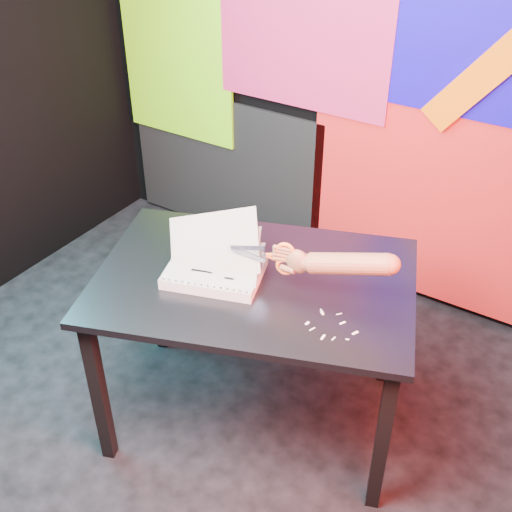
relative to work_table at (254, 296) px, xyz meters
The scene contains 7 objects.
room 0.78m from the work_table, 124.68° to the right, with size 3.01×3.01×2.71m.
backdrop 1.21m from the work_table, 97.24° to the left, with size 2.88×0.05×2.08m.
work_table is the anchor object (origin of this frame).
printout_stack 0.19m from the work_table, 151.89° to the right, with size 0.44×0.36×0.27m.
scissors 0.26m from the work_table, ahead, with size 0.24×0.06×0.14m.
hand_forearm 0.42m from the work_table, ahead, with size 0.43×0.14×0.15m.
paper_clippings 0.39m from the work_table, 14.40° to the right, with size 0.18×0.16×0.00m.
Camera 1 is at (1.26, -1.34, 2.20)m, focal length 45.00 mm.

